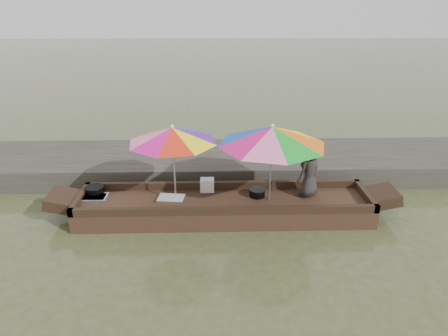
{
  "coord_description": "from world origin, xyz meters",
  "views": [
    {
      "loc": [
        -0.19,
        -6.97,
        3.99
      ],
      "look_at": [
        0.0,
        0.1,
        1.0
      ],
      "focal_mm": 32.0,
      "sensor_mm": 36.0,
      "label": 1
    }
  ],
  "objects_px": {
    "tray_crayfish": "(94,199)",
    "supply_bag": "(207,185)",
    "cooking_pot": "(95,191)",
    "umbrella_bow": "(174,164)",
    "tray_scallop": "(171,199)",
    "boat_hull": "(224,208)",
    "vendor": "(309,171)",
    "charcoal_grill": "(257,193)",
    "umbrella_stern": "(271,163)"
  },
  "relations": [
    {
      "from": "boat_hull",
      "to": "vendor",
      "type": "distance_m",
      "value": 1.84
    },
    {
      "from": "supply_bag",
      "to": "umbrella_stern",
      "type": "relative_size",
      "value": 0.14
    },
    {
      "from": "tray_crayfish",
      "to": "supply_bag",
      "type": "distance_m",
      "value": 2.25
    },
    {
      "from": "charcoal_grill",
      "to": "umbrella_stern",
      "type": "relative_size",
      "value": 0.15
    },
    {
      "from": "charcoal_grill",
      "to": "cooking_pot",
      "type": "bearing_deg",
      "value": 178.02
    },
    {
      "from": "umbrella_stern",
      "to": "tray_crayfish",
      "type": "bearing_deg",
      "value": 179.02
    },
    {
      "from": "boat_hull",
      "to": "charcoal_grill",
      "type": "bearing_deg",
      "value": 13.91
    },
    {
      "from": "boat_hull",
      "to": "cooking_pot",
      "type": "height_order",
      "value": "cooking_pot"
    },
    {
      "from": "charcoal_grill",
      "to": "umbrella_bow",
      "type": "xyz_separation_m",
      "value": [
        -1.61,
        -0.16,
        0.7
      ]
    },
    {
      "from": "charcoal_grill",
      "to": "vendor",
      "type": "distance_m",
      "value": 1.12
    },
    {
      "from": "boat_hull",
      "to": "tray_crayfish",
      "type": "relative_size",
      "value": 11.16
    },
    {
      "from": "supply_bag",
      "to": "charcoal_grill",
      "type": "bearing_deg",
      "value": -15.76
    },
    {
      "from": "cooking_pot",
      "to": "charcoal_grill",
      "type": "height_order",
      "value": "cooking_pot"
    },
    {
      "from": "umbrella_bow",
      "to": "supply_bag",
      "type": "bearing_deg",
      "value": 36.2
    },
    {
      "from": "supply_bag",
      "to": "umbrella_stern",
      "type": "xyz_separation_m",
      "value": [
        1.22,
        -0.45,
        0.65
      ]
    },
    {
      "from": "umbrella_bow",
      "to": "tray_scallop",
      "type": "bearing_deg",
      "value": 157.93
    },
    {
      "from": "boat_hull",
      "to": "cooking_pot",
      "type": "xyz_separation_m",
      "value": [
        -2.59,
        0.28,
        0.27
      ]
    },
    {
      "from": "boat_hull",
      "to": "vendor",
      "type": "xyz_separation_m",
      "value": [
        1.69,
        0.19,
        0.71
      ]
    },
    {
      "from": "tray_scallop",
      "to": "supply_bag",
      "type": "bearing_deg",
      "value": 29.93
    },
    {
      "from": "tray_scallop",
      "to": "supply_bag",
      "type": "xyz_separation_m",
      "value": [
        0.71,
        0.41,
        0.1
      ]
    },
    {
      "from": "cooking_pot",
      "to": "tray_scallop",
      "type": "xyz_separation_m",
      "value": [
        1.55,
        -0.24,
        -0.07
      ]
    },
    {
      "from": "charcoal_grill",
      "to": "supply_bag",
      "type": "distance_m",
      "value": 1.04
    },
    {
      "from": "tray_scallop",
      "to": "umbrella_bow",
      "type": "xyz_separation_m",
      "value": [
        0.1,
        -0.04,
        0.74
      ]
    },
    {
      "from": "cooking_pot",
      "to": "tray_scallop",
      "type": "distance_m",
      "value": 1.57
    },
    {
      "from": "cooking_pot",
      "to": "umbrella_bow",
      "type": "xyz_separation_m",
      "value": [
        1.65,
        -0.28,
        0.68
      ]
    },
    {
      "from": "tray_crayfish",
      "to": "charcoal_grill",
      "type": "distance_m",
      "value": 3.22
    },
    {
      "from": "boat_hull",
      "to": "umbrella_stern",
      "type": "xyz_separation_m",
      "value": [
        0.89,
        0.0,
        0.95
      ]
    },
    {
      "from": "tray_crayfish",
      "to": "vendor",
      "type": "height_order",
      "value": "vendor"
    },
    {
      "from": "boat_hull",
      "to": "vendor",
      "type": "bearing_deg",
      "value": 6.3
    },
    {
      "from": "boat_hull",
      "to": "umbrella_stern",
      "type": "bearing_deg",
      "value": 0.0
    },
    {
      "from": "tray_crayfish",
      "to": "charcoal_grill",
      "type": "xyz_separation_m",
      "value": [
        3.22,
        0.11,
        0.03
      ]
    },
    {
      "from": "tray_scallop",
      "to": "charcoal_grill",
      "type": "height_order",
      "value": "charcoal_grill"
    },
    {
      "from": "umbrella_bow",
      "to": "tray_crayfish",
      "type": "bearing_deg",
      "value": 177.91
    },
    {
      "from": "cooking_pot",
      "to": "tray_crayfish",
      "type": "xyz_separation_m",
      "value": [
        0.04,
        -0.22,
        -0.05
      ]
    },
    {
      "from": "vendor",
      "to": "umbrella_bow",
      "type": "distance_m",
      "value": 2.65
    },
    {
      "from": "tray_scallop",
      "to": "supply_bag",
      "type": "height_order",
      "value": "supply_bag"
    },
    {
      "from": "umbrella_stern",
      "to": "supply_bag",
      "type": "bearing_deg",
      "value": 159.9
    },
    {
      "from": "tray_crayfish",
      "to": "cooking_pot",
      "type": "bearing_deg",
      "value": 99.89
    },
    {
      "from": "tray_crayfish",
      "to": "charcoal_grill",
      "type": "relative_size",
      "value": 1.65
    },
    {
      "from": "cooking_pot",
      "to": "umbrella_stern",
      "type": "relative_size",
      "value": 0.18
    },
    {
      "from": "tray_crayfish",
      "to": "umbrella_bow",
      "type": "xyz_separation_m",
      "value": [
        1.61,
        -0.06,
        0.73
      ]
    },
    {
      "from": "tray_crayfish",
      "to": "supply_bag",
      "type": "bearing_deg",
      "value": 9.92
    },
    {
      "from": "charcoal_grill",
      "to": "umbrella_stern",
      "type": "distance_m",
      "value": 0.75
    },
    {
      "from": "boat_hull",
      "to": "supply_bag",
      "type": "height_order",
      "value": "supply_bag"
    },
    {
      "from": "tray_crayfish",
      "to": "charcoal_grill",
      "type": "bearing_deg",
      "value": 1.88
    },
    {
      "from": "vendor",
      "to": "umbrella_stern",
      "type": "height_order",
      "value": "umbrella_stern"
    },
    {
      "from": "cooking_pot",
      "to": "supply_bag",
      "type": "distance_m",
      "value": 2.26
    },
    {
      "from": "cooking_pot",
      "to": "boat_hull",
      "type": "bearing_deg",
      "value": -6.11
    },
    {
      "from": "umbrella_bow",
      "to": "boat_hull",
      "type": "bearing_deg",
      "value": 0.0
    },
    {
      "from": "tray_scallop",
      "to": "charcoal_grill",
      "type": "distance_m",
      "value": 1.71
    }
  ]
}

